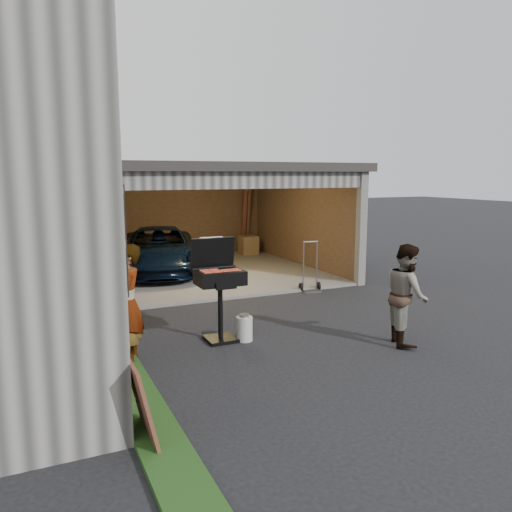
# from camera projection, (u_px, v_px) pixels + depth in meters

# --- Properties ---
(ground) EXTENTS (80.00, 80.00, 0.00)m
(ground) POSITION_uv_depth(u_px,v_px,m) (287.00, 358.00, 7.26)
(ground) COLOR black
(ground) RESTS_ON ground
(groundcover_strip) EXTENTS (0.50, 8.00, 0.06)m
(groundcover_strip) POSITION_uv_depth(u_px,v_px,m) (148.00, 417.00, 5.43)
(groundcover_strip) COLOR #193814
(groundcover_strip) RESTS_ON ground
(garage) EXTENTS (6.80, 6.30, 2.90)m
(garage) POSITION_uv_depth(u_px,v_px,m) (192.00, 203.00, 13.36)
(garage) COLOR #605E59
(garage) RESTS_ON ground
(minivan) EXTENTS (2.85, 4.59, 1.18)m
(minivan) POSITION_uv_depth(u_px,v_px,m) (159.00, 252.00, 13.28)
(minivan) COLOR black
(minivan) RESTS_ON ground
(woman) EXTENTS (0.56, 0.71, 1.70)m
(woman) POSITION_uv_depth(u_px,v_px,m) (128.00, 305.00, 6.95)
(woman) COLOR #A9B7D5
(woman) RESTS_ON ground
(man) EXTENTS (0.87, 0.95, 1.59)m
(man) POSITION_uv_depth(u_px,v_px,m) (406.00, 294.00, 7.78)
(man) COLOR #402C19
(man) RESTS_ON ground
(bbq_grill) EXTENTS (0.74, 0.65, 1.64)m
(bbq_grill) POSITION_uv_depth(u_px,v_px,m) (219.00, 281.00, 7.90)
(bbq_grill) COLOR black
(bbq_grill) RESTS_ON ground
(propane_tank) EXTENTS (0.31, 0.31, 0.40)m
(propane_tank) POSITION_uv_depth(u_px,v_px,m) (244.00, 329.00, 7.99)
(propane_tank) COLOR silver
(propane_tank) RESTS_ON ground
(plywood_panel) EXTENTS (0.22, 0.79, 0.87)m
(plywood_panel) POSITION_uv_depth(u_px,v_px,m) (141.00, 401.00, 4.93)
(plywood_panel) COLOR brown
(plywood_panel) RESTS_ON ground
(hand_truck) EXTENTS (0.50, 0.41, 1.16)m
(hand_truck) POSITION_uv_depth(u_px,v_px,m) (311.00, 282.00, 11.37)
(hand_truck) COLOR gray
(hand_truck) RESTS_ON ground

